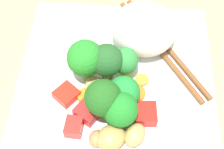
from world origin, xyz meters
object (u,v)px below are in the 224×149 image
Objects in this scene: broccoli_floret_1 at (124,93)px; carrot_slice_0 at (122,86)px; chopstick_pair at (162,47)px; rice_mound at (144,29)px; square_plate at (116,78)px.

broccoli_floret_1 is 1.94× the size of carrot_slice_0.
rice_mound is at bearing 44.85° from chopstick_pair.
rice_mound is 9.33cm from carrot_slice_0.
broccoli_floret_1 is at bearing -165.48° from square_plate.
broccoli_floret_1 is 0.26× the size of chopstick_pair.
carrot_slice_0 is at bearing 109.53° from chopstick_pair.
rice_mound reaches higher than chopstick_pair.
rice_mound is at bearing -12.87° from broccoli_floret_1.
square_plate is at bearing 95.47° from chopstick_pair.
square_plate is 8.54cm from rice_mound.
square_plate is 6.36cm from broccoli_floret_1.
square_plate is 5.40× the size of broccoli_floret_1.
rice_mound is (6.12, -3.79, 4.59)cm from square_plate.
square_plate is 2.89× the size of rice_mound.
carrot_slice_0 is (-2.15, -1.03, 1.25)cm from square_plate.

